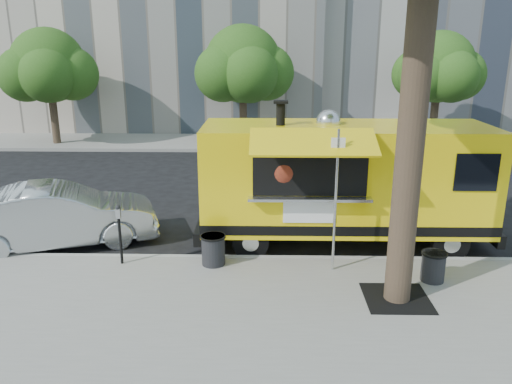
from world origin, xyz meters
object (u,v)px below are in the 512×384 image
Objects in this scene: far_tree_c at (439,67)px; trash_bin_right at (433,266)px; food_truck at (343,180)px; trash_bin_left at (213,249)px; far_tree_a at (48,66)px; far_tree_b at (243,64)px; sedan at (59,216)px; sign_post at (336,193)px; parking_meter at (119,227)px.

far_tree_c is 8.57× the size of trash_bin_right.
food_truck is 10.66× the size of trash_bin_left.
far_tree_b is (9.00, 0.40, 0.06)m from far_tree_a.
far_tree_c reaches higher than food_truck.
trash_bin_right is at bearing -73.01° from far_tree_b.
trash_bin_left is at bearing -56.59° from far_tree_a.
far_tree_a is 9.01m from far_tree_b.
far_tree_a reaches higher than sedan.
sign_post is at bearing -114.81° from far_tree_c.
far_tree_a is 8.81× the size of trash_bin_right.
trash_bin_right is (1.95, -0.48, -1.37)m from sign_post.
far_tree_c reaches higher than sign_post.
parking_meter is at bearing -144.92° from sedan.
far_tree_a is at bearing 123.41° from trash_bin_left.
parking_meter is at bearing -98.10° from far_tree_b.
far_tree_a is at bearing 117.15° from parking_meter.
far_tree_a is at bearing -177.46° from far_tree_b.
far_tree_b reaches higher than trash_bin_left.
far_tree_b is 14.43m from trash_bin_left.
food_truck reaches higher than trash_bin_right.
parking_meter reaches higher than trash_bin_right.
far_tree_a reaches higher than parking_meter.
sign_post reaches higher than trash_bin_left.
far_tree_a is 13.67m from sedan.
far_tree_b reaches higher than food_truck.
sedan reaches higher than parking_meter.
far_tree_b is 14.48m from parking_meter.
sedan is 4.10m from trash_bin_left.
far_tree_b is 13.63m from sedan.
far_tree_a reaches higher than trash_bin_left.
far_tree_c is 13.72m from food_truck.
food_truck is 6.89m from sedan.
far_tree_c reaches higher than parking_meter.
far_tree_b is 0.78× the size of food_truck.
trash_bin_right is (-4.50, -14.43, -3.24)m from far_tree_c.
far_tree_c is at bearing 0.32° from far_tree_a.
far_tree_a is 0.76× the size of food_truck.
sign_post is (2.55, -14.25, -1.98)m from far_tree_b.
far_tree_b is 1.20× the size of sedan.
far_tree_c is 18.11m from sedan.
parking_meter is at bearing -162.28° from food_truck.
far_tree_b is at bearing 106.99° from trash_bin_right.
far_tree_b is 15.76m from trash_bin_right.
sign_post is 4.55× the size of trash_bin_left.
sign_post is 1.86m from food_truck.
far_tree_b is at bearing 2.54° from far_tree_a.
far_tree_c reaches higher than sedan.
sign_post is 2.25× the size of parking_meter.
far_tree_b is 12.99m from food_truck.
far_tree_c is at bearing 65.19° from sign_post.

